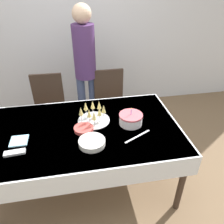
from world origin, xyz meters
The scene contains 13 objects.
ground_plane centered at (0.00, 0.00, 0.00)m, with size 12.00×12.00×0.00m, color brown.
wall_back centered at (0.00, 1.80, 1.35)m, with size 8.00×0.05×2.70m.
dining_table centered at (0.00, 0.00, 0.66)m, with size 1.86×1.11×0.76m.
dining_chair_far_left centered at (-0.41, 0.87, 0.51)m, with size 0.43×0.43×0.94m.
dining_chair_far_right centered at (0.41, 0.87, 0.51)m, with size 0.43×0.43×0.94m.
birthday_cake centered at (0.46, 0.00, 0.81)m, with size 0.23×0.23×0.18m.
champagne_tray centered at (0.11, 0.12, 0.85)m, with size 0.32×0.32×0.18m.
plate_stack_main centered at (0.06, -0.24, 0.78)m, with size 0.23×0.23×0.05m.
plate_stack_dessert centered at (0.00, -0.03, 0.78)m, with size 0.18×0.18×0.03m.
cake_knife centered at (0.48, -0.21, 0.76)m, with size 0.27×0.16×0.00m.
fork_pile centered at (-0.58, -0.24, 0.77)m, with size 0.17×0.07×0.02m.
napkin_pile centered at (-0.58, -0.09, 0.76)m, with size 0.15×0.15×0.01m.
person_standing centered at (0.11, 1.04, 1.06)m, with size 0.28×0.28×1.74m.
Camera 1 is at (-0.03, -1.70, 2.02)m, focal length 35.00 mm.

